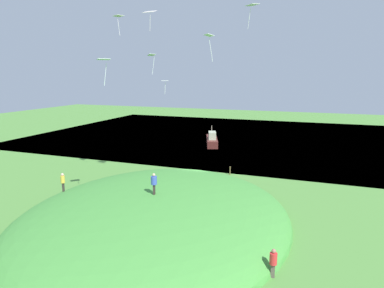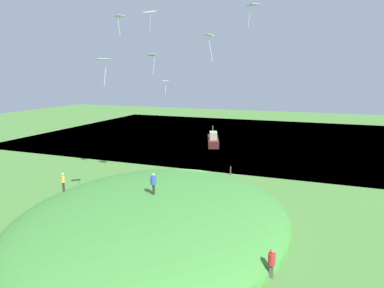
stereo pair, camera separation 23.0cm
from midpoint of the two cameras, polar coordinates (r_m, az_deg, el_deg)
The scene contains 15 objects.
ground_plane at distance 37.20m, azimuth 0.31°, elevation -6.55°, with size 160.00×160.00×0.00m, color #51893B.
lake_water at distance 65.61m, azimuth 9.34°, elevation 1.06°, with size 50.88×80.00×0.40m, color slate.
grass_hill at distance 28.28m, azimuth -6.46°, elevation -12.64°, with size 25.57×21.55×4.97m, color #45913B.
boat_on_lake at distance 57.02m, azimuth 3.28°, elevation 0.66°, with size 7.46×3.99×2.97m.
person_on_hilltop at distance 26.28m, azimuth -6.72°, elevation -6.31°, with size 0.55×0.55×1.70m.
person_with_child at distance 32.26m, azimuth -21.24°, elevation -5.70°, with size 0.40×0.40×1.70m.
person_near_shore at distance 20.98m, azimuth 13.29°, elevation -18.55°, with size 0.49×0.49×1.82m.
kite_1 at distance 38.45m, azimuth -4.82°, elevation 10.50°, with size 0.88×0.93×1.49m.
kite_2 at distance 32.37m, azimuth -7.43°, elevation 21.24°, with size 0.85×1.19×1.82m.
kite_3 at distance 34.44m, azimuth -12.60°, elevation 20.30°, with size 1.13×1.27×1.85m.
kite_4 at distance 38.70m, azimuth -7.02°, elevation 14.50°, with size 0.99×0.92×2.25m.
kite_5 at distance 27.54m, azimuth -14.96°, elevation 13.46°, with size 1.17×1.17×2.06m.
kite_6 at distance 30.62m, azimuth 9.87°, elevation 22.06°, with size 1.34×1.35×1.93m.
kite_7 at distance 28.32m, azimuth 2.65°, elevation 17.64°, with size 1.05×1.04×2.18m.
mooring_post at distance 40.15m, azimuth 6.29°, elevation -4.50°, with size 0.14×0.14×1.02m, color brown.
Camera 1 is at (33.28, 11.94, 11.55)m, focal length 31.48 mm.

